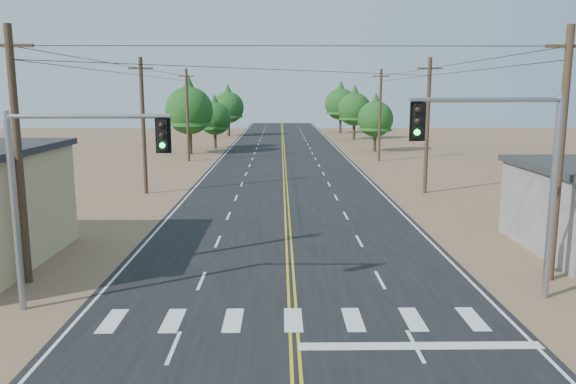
{
  "coord_description": "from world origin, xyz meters",
  "views": [
    {
      "loc": [
        -0.42,
        -9.61,
        7.48
      ],
      "look_at": [
        -0.11,
        12.76,
        3.5
      ],
      "focal_mm": 35.0,
      "sensor_mm": 36.0,
      "label": 1
    }
  ],
  "objects": [
    {
      "name": "road",
      "position": [
        0.0,
        30.0,
        0.01
      ],
      "size": [
        15.0,
        200.0,
        0.02
      ],
      "primitive_type": "cube",
      "color": "black",
      "rests_on": "ground"
    },
    {
      "name": "utility_pole_left_near",
      "position": [
        -10.5,
        12.0,
        5.12
      ],
      "size": [
        1.8,
        0.3,
        10.0
      ],
      "color": "#4C3826",
      "rests_on": "ground"
    },
    {
      "name": "utility_pole_left_mid",
      "position": [
        -10.5,
        32.0,
        5.12
      ],
      "size": [
        1.8,
        0.3,
        10.0
      ],
      "color": "#4C3826",
      "rests_on": "ground"
    },
    {
      "name": "utility_pole_left_far",
      "position": [
        -10.5,
        52.0,
        5.12
      ],
      "size": [
        1.8,
        0.3,
        10.0
      ],
      "color": "#4C3826",
      "rests_on": "ground"
    },
    {
      "name": "utility_pole_right_near",
      "position": [
        10.5,
        12.0,
        5.12
      ],
      "size": [
        1.8,
        0.3,
        10.0
      ],
      "color": "#4C3826",
      "rests_on": "ground"
    },
    {
      "name": "utility_pole_right_mid",
      "position": [
        10.5,
        32.0,
        5.12
      ],
      "size": [
        1.8,
        0.3,
        10.0
      ],
      "color": "#4C3826",
      "rests_on": "ground"
    },
    {
      "name": "utility_pole_right_far",
      "position": [
        10.5,
        52.0,
        5.12
      ],
      "size": [
        1.8,
        0.3,
        10.0
      ],
      "color": "#4C3826",
      "rests_on": "ground"
    },
    {
      "name": "signal_mast_left",
      "position": [
        -7.87,
        9.1,
        4.65
      ],
      "size": [
        5.52,
        0.43,
        6.9
      ],
      "rotation": [
        0.0,
        0.0,
        -0.01
      ],
      "color": "gray",
      "rests_on": "ground"
    },
    {
      "name": "signal_mast_right",
      "position": [
        7.73,
        9.57,
        5.01
      ],
      "size": [
        5.76,
        1.8,
        7.44
      ],
      "rotation": [
        0.0,
        0.0,
        0.26
      ],
      "color": "gray",
      "rests_on": "ground"
    },
    {
      "name": "tree_left_near",
      "position": [
        -11.5,
        59.54,
        5.89
      ],
      "size": [
        5.78,
        5.78,
        9.63
      ],
      "color": "#3F2D1E",
      "rests_on": "ground"
    },
    {
      "name": "tree_left_mid",
      "position": [
        -9.2,
        66.28,
        4.47
      ],
      "size": [
        4.39,
        4.39,
        7.32
      ],
      "color": "#3F2D1E",
      "rests_on": "ground"
    },
    {
      "name": "tree_left_far",
      "position": [
        -9.35,
        88.18,
        5.47
      ],
      "size": [
        5.37,
        5.37,
        8.95
      ],
      "color": "#3F2D1E",
      "rests_on": "ground"
    },
    {
      "name": "tree_right_near",
      "position": [
        11.69,
        61.98,
        4.62
      ],
      "size": [
        4.53,
        4.53,
        7.55
      ],
      "color": "#3F2D1E",
      "rests_on": "ground"
    },
    {
      "name": "tree_right_mid",
      "position": [
        11.49,
        80.95,
        5.37
      ],
      "size": [
        5.27,
        5.27,
        8.79
      ],
      "color": "#3F2D1E",
      "rests_on": "ground"
    },
    {
      "name": "tree_right_far",
      "position": [
        10.81,
        95.28,
        5.94
      ],
      "size": [
        5.82,
        5.82,
        9.7
      ],
      "color": "#3F2D1E",
      "rests_on": "ground"
    }
  ]
}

